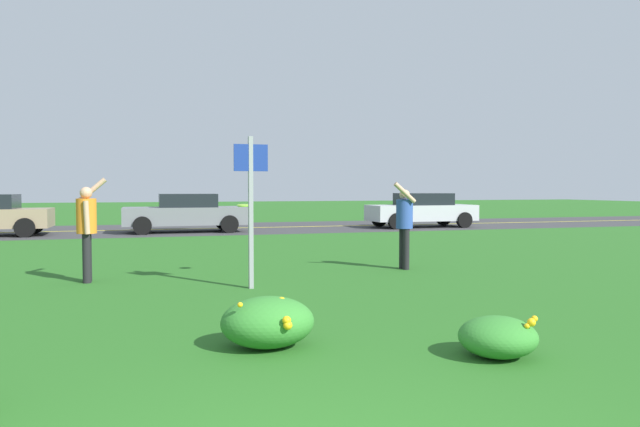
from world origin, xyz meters
The scene contains 11 objects.
ground_plane centered at (0.00, 10.75, 0.00)m, with size 120.00×120.00×0.00m, color #26601E.
highway_strip centered at (0.00, 21.50, 0.00)m, with size 120.00×7.45×0.01m, color #38383A.
highway_center_stripe centered at (0.00, 21.50, 0.01)m, with size 120.00×0.16×0.00m, color yellow.
daylily_clump_front_right centered at (0.36, 3.18, 0.27)m, with size 0.98×0.89×0.53m.
daylily_clump_front_left centered at (2.45, 2.19, 0.20)m, with size 0.78×0.74×0.42m.
sign_post_near_path centered at (0.82, 6.79, 1.52)m, with size 0.56×0.10×2.50m.
person_thrower_orange_shirt centered at (-1.83, 8.23, 1.01)m, with size 0.50×0.49×1.85m.
person_catcher_blue_shirt centered at (4.23, 8.19, 0.98)m, with size 0.50×0.49×1.78m.
frisbee_lime centered at (0.93, 8.23, 1.33)m, with size 0.25×0.24×0.06m.
car_silver_leftmost centered at (10.43, 19.82, 0.74)m, with size 4.50×2.00×1.45m.
car_gray_center_left centered at (0.62, 19.82, 0.74)m, with size 4.50×2.00×1.45m.
Camera 1 is at (-0.84, -2.74, 1.65)m, focal length 32.82 mm.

